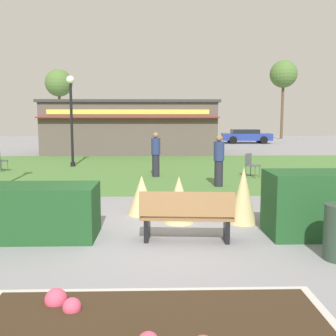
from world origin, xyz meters
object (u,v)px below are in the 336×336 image
(food_kiosk, at_px, (131,127))
(parked_car_center_slot, at_px, (181,136))
(person_strolling, at_px, (156,154))
(tree_right_bg, at_px, (284,75))
(parked_car_west_slot, at_px, (121,136))
(cafe_chair_east, at_px, (251,163))
(person_standing, at_px, (219,160))
(tree_left_bg, at_px, (59,84))
(parked_car_east_slot, at_px, (246,136))
(lamppost_far, at_px, (71,110))
(park_bench, at_px, (187,216))

(food_kiosk, distance_m, parked_car_center_slot, 9.87)
(person_strolling, xyz_separation_m, tree_right_bg, (13.08, 26.45, 5.72))
(person_strolling, bearing_deg, parked_car_west_slot, -74.16)
(cafe_chair_east, relative_size, person_strolling, 0.53)
(parked_car_center_slot, bearing_deg, person_standing, -90.17)
(person_standing, height_order, tree_left_bg, tree_left_bg)
(parked_car_west_slot, height_order, parked_car_center_slot, same)
(food_kiosk, xyz_separation_m, parked_car_east_slot, (9.39, 9.09, -1.00))
(lamppost_far, height_order, tree_right_bg, tree_right_bg)
(lamppost_far, height_order, food_kiosk, lamppost_far)
(lamppost_far, bearing_deg, tree_left_bg, 104.77)
(food_kiosk, bearing_deg, person_standing, -73.67)
(lamppost_far, height_order, parked_car_east_slot, lamppost_far)
(lamppost_far, bearing_deg, food_kiosk, 72.51)
(tree_left_bg, bearing_deg, parked_car_center_slot, -32.02)
(lamppost_far, xyz_separation_m, person_standing, (5.89, -5.46, -1.72))
(park_bench, height_order, person_strolling, person_strolling)
(person_standing, bearing_deg, parked_car_center_slot, 18.20)
(park_bench, distance_m, parked_car_east_slot, 28.31)
(tree_right_bg, bearing_deg, parked_car_center_slot, -147.26)
(tree_left_bg, xyz_separation_m, tree_right_bg, (23.19, -0.61, 0.89))
(parked_car_west_slot, distance_m, tree_right_bg, 18.60)
(food_kiosk, bearing_deg, tree_left_bg, 116.92)
(person_strolling, bearing_deg, park_bench, 101.09)
(cafe_chair_east, xyz_separation_m, parked_car_east_slot, (4.18, 19.57, 0.12))
(person_strolling, height_order, parked_car_center_slot, person_strolling)
(food_kiosk, height_order, tree_right_bg, tree_right_bg)
(parked_car_west_slot, relative_size, tree_right_bg, 0.53)
(park_bench, distance_m, person_strolling, 8.00)
(lamppost_far, bearing_deg, parked_car_east_slot, 54.28)
(tree_right_bg, bearing_deg, food_kiosk, -132.33)
(tree_left_bg, relative_size, tree_right_bg, 0.89)
(food_kiosk, relative_size, parked_car_west_slot, 2.49)
(person_standing, distance_m, tree_left_bg, 32.05)
(park_bench, bearing_deg, tree_right_bg, 70.05)
(person_strolling, height_order, parked_car_west_slot, person_strolling)
(food_kiosk, bearing_deg, parked_car_center_slot, 67.65)
(parked_car_east_slot, bearing_deg, parked_car_west_slot, -179.99)
(park_bench, bearing_deg, lamppost_far, 111.50)
(park_bench, relative_size, lamppost_far, 0.42)
(parked_car_east_slot, height_order, tree_left_bg, tree_left_bg)
(person_strolling, relative_size, tree_left_bg, 0.24)
(lamppost_far, bearing_deg, tree_right_bg, 53.89)
(food_kiosk, height_order, parked_car_west_slot, food_kiosk)
(food_kiosk, xyz_separation_m, parked_car_west_slot, (-1.46, 9.09, -1.00))
(cafe_chair_east, height_order, person_standing, person_standing)
(tree_left_bg, bearing_deg, tree_right_bg, -1.50)
(parked_car_west_slot, height_order, tree_left_bg, tree_left_bg)
(parked_car_center_slot, relative_size, parked_car_east_slot, 1.01)
(tree_right_bg, bearing_deg, lamppost_far, -126.11)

